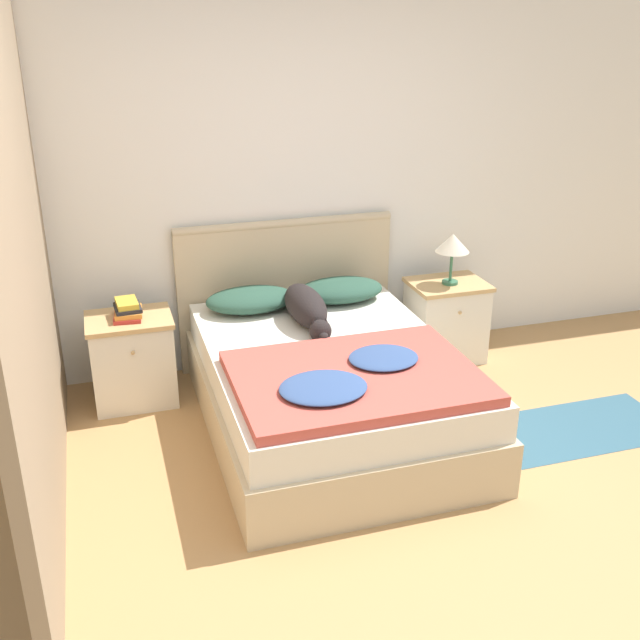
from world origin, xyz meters
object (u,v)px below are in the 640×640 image
(nightstand_left, at_px, (133,359))
(dog, at_px, (307,307))
(bed, at_px, (330,389))
(pillow_left, at_px, (251,300))
(nightstand_right, at_px, (446,320))
(table_lamp, at_px, (453,245))
(book_stack, at_px, (128,310))
(pillow_right, at_px, (340,290))

(nightstand_left, bearing_deg, dog, -14.44)
(bed, distance_m, pillow_left, 0.84)
(nightstand_right, height_order, table_lamp, table_lamp)
(bed, height_order, pillow_left, pillow_left)
(table_lamp, bearing_deg, dog, -167.25)
(dog, height_order, table_lamp, table_lamp)
(nightstand_right, relative_size, pillow_left, 0.99)
(nightstand_left, relative_size, nightstand_right, 1.00)
(bed, relative_size, book_stack, 8.17)
(bed, xyz_separation_m, nightstand_left, (-1.07, 0.68, 0.03))
(pillow_left, bearing_deg, bed, -67.10)
(dog, bearing_deg, table_lamp, 12.75)
(pillow_left, relative_size, dog, 0.76)
(book_stack, bearing_deg, bed, -32.21)
(bed, distance_m, book_stack, 1.32)
(bed, bearing_deg, book_stack, 147.79)
(bed, relative_size, dog, 2.52)
(pillow_left, relative_size, pillow_right, 1.00)
(dog, relative_size, table_lamp, 2.17)
(pillow_right, xyz_separation_m, table_lamp, (0.77, -0.06, 0.26))
(bed, height_order, dog, dog)
(bed, bearing_deg, pillow_right, 67.10)
(table_lamp, bearing_deg, book_stack, 179.41)
(nightstand_left, height_order, pillow_right, pillow_right)
(nightstand_left, bearing_deg, book_stack, -54.90)
(pillow_right, xyz_separation_m, dog, (-0.32, -0.31, 0.03))
(nightstand_right, distance_m, dog, 1.17)
(bed, bearing_deg, table_lamp, 31.32)
(nightstand_right, bearing_deg, book_stack, -179.95)
(dog, bearing_deg, pillow_left, 132.28)
(nightstand_right, xyz_separation_m, pillow_right, (-0.77, 0.04, 0.30))
(bed, distance_m, pillow_right, 0.84)
(book_stack, bearing_deg, pillow_left, 3.13)
(dog, xyz_separation_m, table_lamp, (1.09, 0.25, 0.23))
(nightstand_right, relative_size, dog, 0.75)
(pillow_left, xyz_separation_m, dog, (0.28, -0.31, 0.03))
(nightstand_right, distance_m, pillow_left, 1.41)
(pillow_left, relative_size, table_lamp, 1.65)
(dog, xyz_separation_m, book_stack, (-1.05, 0.27, 0.00))
(bed, distance_m, table_lamp, 1.39)
(dog, bearing_deg, book_stack, 165.64)
(book_stack, distance_m, table_lamp, 2.15)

